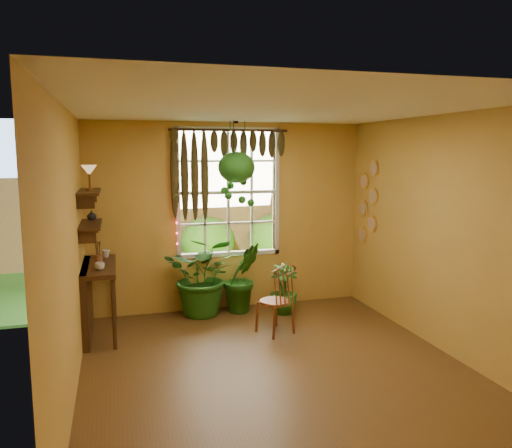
% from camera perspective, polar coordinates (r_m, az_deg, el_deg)
% --- Properties ---
extents(floor, '(4.50, 4.50, 0.00)m').
position_cam_1_polar(floor, '(5.48, 2.41, -16.29)').
color(floor, '#523617').
rests_on(floor, ground).
extents(ceiling, '(4.50, 4.50, 0.00)m').
position_cam_1_polar(ceiling, '(5.01, 2.60, 13.08)').
color(ceiling, white).
rests_on(ceiling, wall_back).
extents(wall_back, '(4.00, 0.00, 4.00)m').
position_cam_1_polar(wall_back, '(7.22, -3.13, 0.84)').
color(wall_back, gold).
rests_on(wall_back, floor).
extents(wall_left, '(0.00, 4.50, 4.50)m').
position_cam_1_polar(wall_left, '(4.84, -20.61, -3.32)').
color(wall_left, gold).
rests_on(wall_left, floor).
extents(wall_right, '(0.00, 4.50, 4.50)m').
position_cam_1_polar(wall_right, '(6.01, 20.93, -1.19)').
color(wall_right, gold).
rests_on(wall_right, floor).
extents(window, '(1.52, 0.10, 1.86)m').
position_cam_1_polar(window, '(7.22, -3.20, 3.63)').
color(window, silver).
rests_on(window, wall_back).
extents(valance_vine, '(1.70, 0.12, 1.10)m').
position_cam_1_polar(valance_vine, '(7.06, -3.70, 8.21)').
color(valance_vine, '#3E2411').
rests_on(valance_vine, window).
extents(string_lights, '(0.03, 0.03, 1.54)m').
position_cam_1_polar(string_lights, '(6.99, -9.14, 3.80)').
color(string_lights, '#FF2633').
rests_on(string_lights, window).
extents(wall_plates, '(0.04, 0.32, 1.10)m').
position_cam_1_polar(wall_plates, '(7.47, 12.67, 2.44)').
color(wall_plates, beige).
rests_on(wall_plates, wall_right).
extents(counter_ledge, '(0.40, 1.20, 0.90)m').
position_cam_1_polar(counter_ledge, '(6.57, -18.35, -7.41)').
color(counter_ledge, '#3E2411').
rests_on(counter_ledge, floor).
extents(shelf_lower, '(0.25, 0.90, 0.04)m').
position_cam_1_polar(shelf_lower, '(6.40, -18.39, -0.06)').
color(shelf_lower, '#3E2411').
rests_on(shelf_lower, wall_left).
extents(shelf_upper, '(0.25, 0.90, 0.04)m').
position_cam_1_polar(shelf_upper, '(6.36, -18.55, 3.51)').
color(shelf_upper, '#3E2411').
rests_on(shelf_upper, wall_left).
extents(backyard, '(14.00, 10.00, 12.00)m').
position_cam_1_polar(backyard, '(11.79, -6.97, 3.31)').
color(backyard, '#285F1B').
rests_on(backyard, ground).
extents(windsor_chair, '(0.51, 0.52, 1.04)m').
position_cam_1_polar(windsor_chair, '(6.38, 2.37, -9.82)').
color(windsor_chair, brown).
rests_on(windsor_chair, floor).
extents(potted_plant_left, '(1.27, 1.19, 1.14)m').
position_cam_1_polar(potted_plant_left, '(7.04, -5.96, -5.86)').
color(potted_plant_left, '#1C4813').
rests_on(potted_plant_left, floor).
extents(potted_plant_mid, '(0.63, 0.55, 1.00)m').
position_cam_1_polar(potted_plant_mid, '(7.18, -1.59, -6.10)').
color(potted_plant_mid, '#1C4813').
rests_on(potted_plant_mid, floor).
extents(potted_plant_right, '(0.48, 0.48, 0.70)m').
position_cam_1_polar(potted_plant_right, '(7.14, 3.16, -7.44)').
color(potted_plant_right, '#1C4813').
rests_on(potted_plant_right, floor).
extents(hanging_basket, '(0.51, 0.51, 1.20)m').
position_cam_1_polar(hanging_basket, '(6.92, -2.25, 5.97)').
color(hanging_basket, black).
rests_on(hanging_basket, ceiling).
extents(cup_a, '(0.14, 0.14, 0.09)m').
position_cam_1_polar(cup_a, '(6.17, -17.43, -4.61)').
color(cup_a, silver).
rests_on(cup_a, counter_ledge).
extents(cup_b, '(0.13, 0.13, 0.10)m').
position_cam_1_polar(cup_b, '(6.87, -16.79, -3.26)').
color(cup_b, beige).
rests_on(cup_b, counter_ledge).
extents(brush_jar, '(0.10, 0.10, 0.37)m').
position_cam_1_polar(brush_jar, '(6.45, -17.58, -3.18)').
color(brush_jar, brown).
rests_on(brush_jar, counter_ledge).
extents(shelf_vase, '(0.16, 0.16, 0.13)m').
position_cam_1_polar(shelf_vase, '(6.69, -18.27, 0.97)').
color(shelf_vase, '#B2AD99').
rests_on(shelf_vase, shelf_lower).
extents(tiffany_lamp, '(0.18, 0.18, 0.31)m').
position_cam_1_polar(tiffany_lamp, '(6.29, -18.54, 5.67)').
color(tiffany_lamp, brown).
rests_on(tiffany_lamp, shelf_upper).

